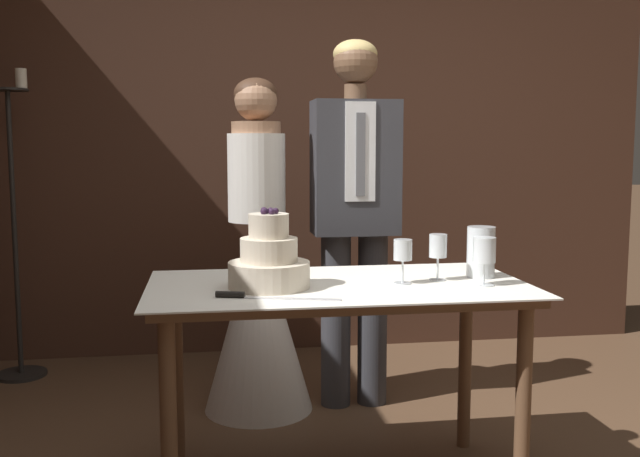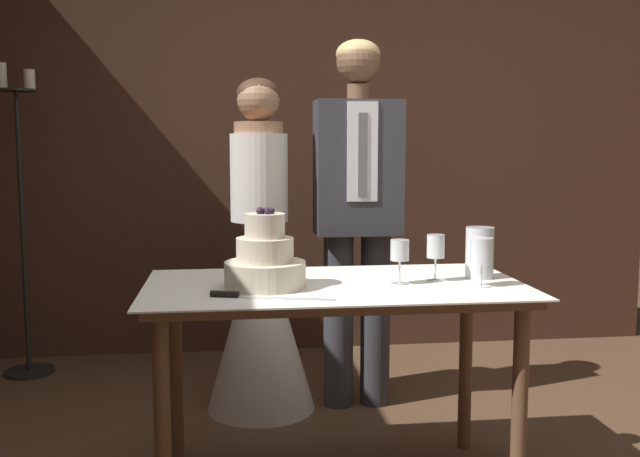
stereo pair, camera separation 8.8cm
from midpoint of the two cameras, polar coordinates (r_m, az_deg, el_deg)
name	(u,v)px [view 1 (the left image)]	position (r m, az deg, el deg)	size (l,w,h in m)	color
wall_back	(310,134)	(4.61, -1.39, 7.60)	(4.46, 0.12, 2.79)	#472B1E
cake_table	(338,309)	(2.70, 0.49, -6.46)	(1.41, 0.76, 0.80)	brown
tiered_cake	(269,261)	(2.59, -5.07, -2.63)	(0.30, 0.30, 0.29)	beige
cake_knife	(253,296)	(2.44, -6.38, -5.40)	(0.42, 0.14, 0.02)	silver
wine_glass_near	(438,247)	(2.75, 8.52, -1.50)	(0.07, 0.07, 0.18)	silver
wine_glass_middle	(484,253)	(2.68, 12.10, -1.90)	(0.08, 0.08, 0.18)	silver
wine_glass_far	(403,251)	(2.67, 5.71, -1.85)	(0.07, 0.07, 0.17)	silver
hurricane_candle	(481,253)	(2.85, 11.88, -1.94)	(0.11, 0.11, 0.20)	silver
bride	(258,291)	(3.55, -5.71, -4.98)	(0.54, 0.54, 1.64)	white
groom	(355,202)	(3.55, 2.09, 2.16)	(0.42, 0.25, 1.83)	#38383D
candle_stand	(14,235)	(4.37, -23.80, -0.49)	(0.28, 0.28, 1.77)	black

